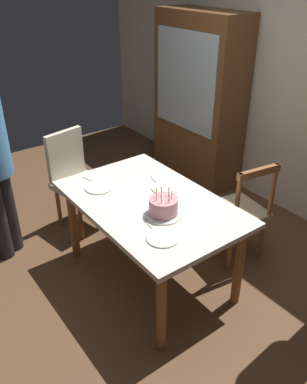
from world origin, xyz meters
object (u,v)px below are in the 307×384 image
plate_near_celebrant (99,188)px  plate_near_guest (163,238)px  dining_table (150,212)px  chair_spindle_back (239,212)px  china_cabinet (199,100)px  birthday_cake (163,207)px  plate_far_side (165,188)px  chair_upholstered (74,175)px

plate_near_celebrant → plate_near_guest: bearing=0.0°
dining_table → chair_spindle_back: size_ratio=1.52×
plate_near_guest → china_cabinet: (-1.61, 1.77, 0.20)m
plate_near_celebrant → birthday_cake: bearing=16.1°
plate_far_side → chair_spindle_back: (0.29, 0.57, -0.30)m
plate_near_celebrant → plate_far_side: bearing=52.2°
birthday_cake → china_cabinet: (-1.39, 1.59, 0.14)m
plate_near_guest → chair_spindle_back: size_ratio=0.23×
chair_spindle_back → chair_upholstered: 1.59m
birthday_cake → plate_near_celebrant: (-0.61, -0.18, -0.06)m
birthday_cake → plate_near_guest: 0.29m
plate_far_side → china_cabinet: 1.76m
birthday_cake → chair_upholstered: chair_upholstered is taller
birthday_cake → plate_far_side: size_ratio=1.27×
birthday_cake → dining_table: bearing=171.0°
plate_far_side → birthday_cake: bearing=-40.6°
plate_far_side → china_cabinet: (-1.11, 1.35, 0.20)m
dining_table → birthday_cake: bearing=-9.0°
plate_near_celebrant → plate_near_guest: (0.83, 0.00, 0.00)m
birthday_cake → plate_near_celebrant: size_ratio=1.27×
dining_table → plate_near_guest: plate_near_guest is taller
plate_near_guest → chair_spindle_back: 1.06m
birthday_cake → chair_upholstered: 1.35m
dining_table → chair_spindle_back: bearing=74.3°
chair_spindle_back → china_cabinet: bearing=151.0°
dining_table → plate_near_celebrant: bearing=-152.2°
plate_far_side → plate_near_guest: same height
dining_table → chair_spindle_back: chair_spindle_back is taller
chair_spindle_back → plate_far_side: bearing=-117.1°
plate_near_guest → birthday_cake: bearing=141.6°
plate_far_side → china_cabinet: bearing=129.4°
china_cabinet → plate_far_side: bearing=-50.6°
birthday_cake → china_cabinet: size_ratio=0.15×
chair_upholstered → china_cabinet: 1.70m
dining_table → plate_far_side: bearing=109.0°
plate_near_guest → plate_near_celebrant: bearing=180.0°
birthday_cake → plate_far_side: 0.38m
birthday_cake → plate_far_side: birthday_cake is taller
plate_near_celebrant → chair_upholstered: chair_upholstered is taller
plate_near_guest → china_cabinet: size_ratio=0.12×
plate_near_guest → chair_upholstered: bearing=175.5°
birthday_cake → chair_spindle_back: (0.01, 0.81, -0.35)m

